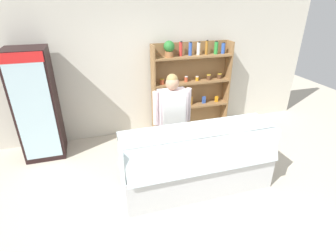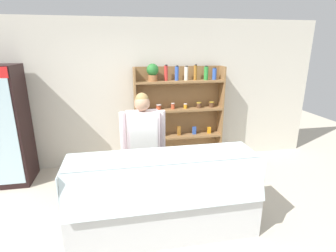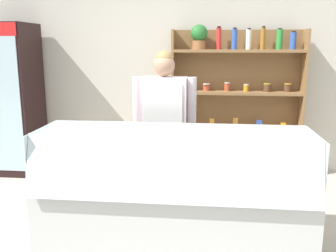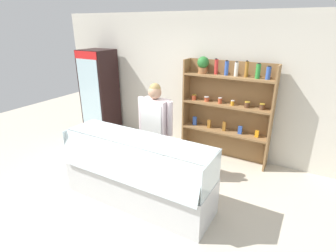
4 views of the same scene
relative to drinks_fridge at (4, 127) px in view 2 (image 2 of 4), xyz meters
name	(u,v)px [view 2 (image 2 of 4)]	position (x,y,z in m)	size (l,w,h in m)	color
ground_plane	(165,231)	(2.33, -1.75, -0.98)	(12.00, 12.00, 0.00)	beige
back_wall	(144,94)	(2.33, 0.45, 0.37)	(6.80, 0.10, 2.70)	beige
drinks_fridge	(4,127)	(0.00, 0.00, 0.00)	(0.67, 0.64, 1.95)	black
shelving_unit	(177,109)	(2.92, 0.23, 0.10)	(1.66, 0.29, 1.93)	olive
deli_display_case	(163,209)	(2.31, -1.74, -0.66)	(2.24, 0.73, 1.01)	silver
shop_clerk	(143,140)	(2.15, -1.00, -0.02)	(0.64, 0.25, 1.62)	#4C4233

